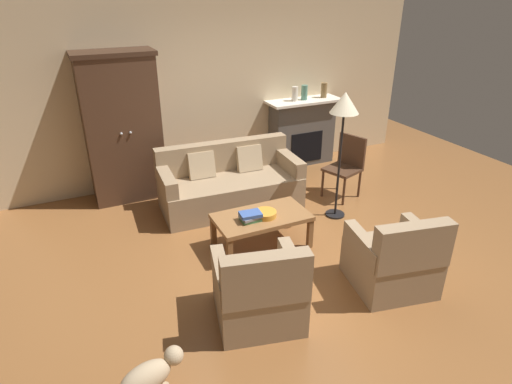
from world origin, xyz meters
The scene contains 16 objects.
ground_plane centered at (0.00, 0.00, 0.00)m, with size 9.60×9.60×0.00m, color brown.
back_wall centered at (0.00, 2.55, 1.40)m, with size 7.20×0.10×2.80m, color beige.
fireplace centered at (1.55, 2.30, 0.57)m, with size 1.26×0.48×1.12m.
armoire centered at (-1.40, 2.22, 1.04)m, with size 1.06×0.57×2.07m.
couch centered at (-0.18, 1.31, 0.32)m, with size 1.96×0.96×0.86m.
coffee_table centered at (-0.25, 0.15, 0.37)m, with size 1.10×0.60×0.42m.
fruit_bowl centered at (-0.22, 0.11, 0.45)m, with size 0.26×0.26×0.06m, color orange.
book_stack centered at (-0.41, 0.10, 0.47)m, with size 0.26×0.20×0.10m.
mantel_vase_cream centered at (1.37, 2.28, 1.24)m, with size 0.10×0.10×0.23m, color beige.
mantel_vase_jade centered at (1.55, 2.28, 1.24)m, with size 0.10×0.10×0.24m, color slate.
mantel_vase_bronze centered at (1.93, 2.28, 1.24)m, with size 0.10×0.10×0.24m, color olive.
armchair_near_left centered at (-0.81, -0.98, 0.32)m, with size 0.92×0.92×0.88m.
armchair_near_right centered at (0.63, -1.11, 0.32)m, with size 0.90×0.90×0.88m.
side_chair_wooden centered at (1.48, 0.91, 0.51)m, with size 0.56×0.56×0.90m.
floor_lamp centered at (1.00, 0.43, 1.45)m, with size 0.36×0.36×1.68m.
dog centered at (-1.92, -1.42, 0.25)m, with size 0.56×0.30×0.39m.
Camera 1 is at (-2.18, -3.84, 2.85)m, focal length 30.51 mm.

